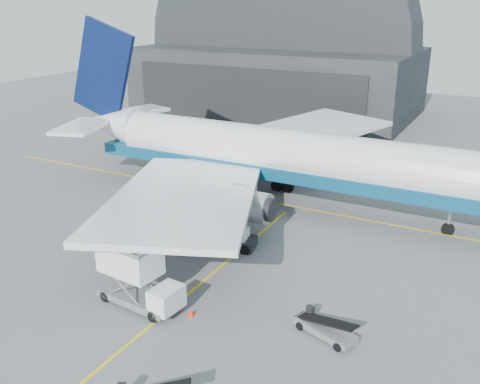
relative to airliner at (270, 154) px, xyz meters
The scene contains 8 objects.
ground 21.08m from the airliner, 81.89° to the right, with size 200.00×200.00×0.00m, color #565659.
taxi_lines 9.64m from the airliner, 69.10° to the right, with size 80.00×42.12×0.02m.
hangar 48.85m from the airliner, 113.14° to the left, with size 50.00×28.30×28.00m.
airliner is the anchor object (origin of this frame).
catering_truck 23.35m from the airliner, 88.74° to the right, with size 6.73×3.08×4.48m.
pushback_tug 12.82m from the airliner, 79.61° to the right, with size 4.24×2.92×1.81m.
belt_loader_b 25.03m from the airliner, 56.43° to the right, with size 4.61×2.78×1.73m.
traffic_cone 23.67m from the airliner, 78.38° to the right, with size 0.40×0.40×0.58m.
Camera 1 is at (19.72, -28.97, 20.80)m, focal length 40.00 mm.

